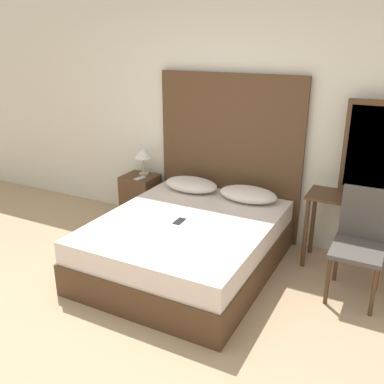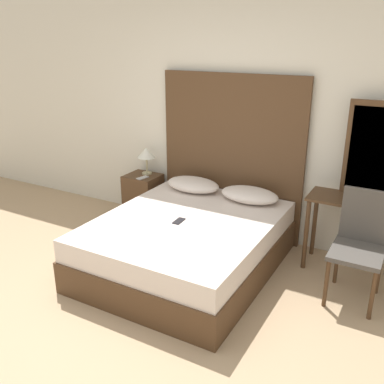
# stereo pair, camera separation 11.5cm
# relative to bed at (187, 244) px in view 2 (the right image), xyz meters

# --- Properties ---
(ground_plane) EXTENTS (16.00, 16.00, 0.00)m
(ground_plane) POSITION_rel_bed_xyz_m (-0.00, -1.24, -0.26)
(ground_plane) COLOR tan
(wall_back) EXTENTS (10.00, 0.06, 2.70)m
(wall_back) POSITION_rel_bed_xyz_m (-0.00, 1.07, 1.09)
(wall_back) COLOR silver
(wall_back) RESTS_ON ground_plane
(bed) EXTENTS (1.60, 1.95, 0.53)m
(bed) POSITION_rel_bed_xyz_m (0.00, 0.00, 0.00)
(bed) COLOR #4C331E
(bed) RESTS_ON ground_plane
(headboard) EXTENTS (1.68, 0.05, 1.82)m
(headboard) POSITION_rel_bed_xyz_m (-0.00, 1.00, 0.65)
(headboard) COLOR #4C331E
(headboard) RESTS_ON ground_plane
(pillow_left) EXTENTS (0.63, 0.38, 0.15)m
(pillow_left) POSITION_rel_bed_xyz_m (-0.34, 0.73, 0.34)
(pillow_left) COLOR silver
(pillow_left) RESTS_ON bed
(pillow_right) EXTENTS (0.63, 0.38, 0.15)m
(pillow_right) POSITION_rel_bed_xyz_m (0.34, 0.73, 0.34)
(pillow_right) COLOR silver
(pillow_right) RESTS_ON bed
(phone_on_bed) EXTENTS (0.08, 0.15, 0.01)m
(phone_on_bed) POSITION_rel_bed_xyz_m (-0.04, -0.08, 0.27)
(phone_on_bed) COLOR #232328
(phone_on_bed) RESTS_ON bed
(nightstand) EXTENTS (0.40, 0.36, 0.58)m
(nightstand) POSITION_rel_bed_xyz_m (-1.08, 0.79, 0.03)
(nightstand) COLOR #4C331E
(nightstand) RESTS_ON ground_plane
(table_lamp) EXTENTS (0.22, 0.22, 0.33)m
(table_lamp) POSITION_rel_bed_xyz_m (-1.07, 0.86, 0.58)
(table_lamp) COLOR tan
(table_lamp) RESTS_ON nightstand
(phone_on_nightstand) EXTENTS (0.10, 0.16, 0.01)m
(phone_on_nightstand) POSITION_rel_bed_xyz_m (-1.02, 0.70, 0.32)
(phone_on_nightstand) COLOR #B7B7BC
(phone_on_nightstand) RESTS_ON nightstand
(vanity_desk) EXTENTS (1.04, 0.41, 0.75)m
(vanity_desk) POSITION_rel_bed_xyz_m (1.49, 0.73, 0.35)
(vanity_desk) COLOR #4C331E
(vanity_desk) RESTS_ON ground_plane
(vanity_mirror) EXTENTS (0.55, 0.03, 0.90)m
(vanity_mirror) POSITION_rel_bed_xyz_m (1.49, 0.91, 0.94)
(vanity_mirror) COLOR #4C331E
(vanity_mirror) RESTS_ON vanity_desk
(chair) EXTENTS (0.42, 0.49, 0.96)m
(chair) POSITION_rel_bed_xyz_m (1.53, 0.32, 0.28)
(chair) COLOR #4C4742
(chair) RESTS_ON ground_plane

